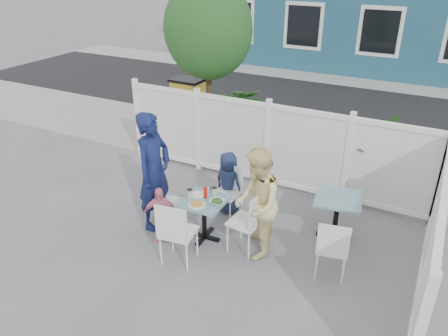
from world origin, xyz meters
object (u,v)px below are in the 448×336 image
at_px(chair_back, 229,188).
at_px(man, 154,172).
at_px(woman, 257,204).
at_px(chair_right, 251,218).
at_px(chair_left, 164,197).
at_px(chair_near, 175,230).
at_px(spare_table, 337,207).
at_px(main_table, 204,209).
at_px(toddler, 160,214).
at_px(utility_cabinet, 188,107).
at_px(boy, 228,182).

relative_size(chair_back, man, 0.46).
height_order(man, woman, man).
bearing_deg(chair_right, chair_left, 95.20).
bearing_deg(chair_right, man, 97.65).
distance_m(chair_right, woman, 0.26).
relative_size(chair_near, man, 0.53).
relative_size(chair_right, woman, 0.60).
bearing_deg(chair_left, spare_table, 104.68).
bearing_deg(spare_table, man, -160.38).
distance_m(main_table, chair_back, 0.77).
xyz_separation_m(chair_left, woman, (1.60, -0.02, 0.33)).
bearing_deg(chair_back, chair_left, 47.39).
bearing_deg(spare_table, chair_left, -161.03).
height_order(chair_right, woman, woman).
bearing_deg(chair_back, toddler, 66.65).
xyz_separation_m(chair_right, woman, (0.08, 0.01, 0.25)).
xyz_separation_m(spare_table, chair_near, (-1.80, -1.66, 0.03)).
bearing_deg(chair_near, man, 131.19).
bearing_deg(main_table, utility_cabinet, 124.58).
height_order(main_table, chair_right, chair_right).
distance_m(spare_table, chair_near, 2.44).
relative_size(spare_table, chair_left, 0.91).
distance_m(utility_cabinet, spare_table, 5.04).
bearing_deg(utility_cabinet, chair_left, -62.76).
bearing_deg(woman, main_table, -110.77).
bearing_deg(boy, spare_table, -165.31).
relative_size(spare_table, boy, 0.72).
bearing_deg(chair_left, chair_back, 128.02).
bearing_deg(chair_left, boy, 134.25).
xyz_separation_m(utility_cabinet, man, (1.63, -3.63, 0.32)).
distance_m(utility_cabinet, chair_left, 3.96).
distance_m(utility_cabinet, woman, 4.90).
height_order(chair_back, toddler, toddler).
bearing_deg(toddler, man, 96.57).
bearing_deg(utility_cabinet, chair_back, -47.04).
distance_m(chair_right, chair_back, 1.05).
distance_m(woman, toddler, 1.50).
height_order(chair_back, woman, woman).
bearing_deg(utility_cabinet, main_table, -54.03).
bearing_deg(toddler, utility_cabinet, 79.96).
relative_size(chair_left, boy, 0.79).
height_order(utility_cabinet, main_table, utility_cabinet).
bearing_deg(woman, chair_near, -71.21).
distance_m(spare_table, woman, 1.32).
bearing_deg(chair_near, utility_cabinet, 111.33).
relative_size(chair_back, toddler, 0.97).
xyz_separation_m(utility_cabinet, boy, (2.46, -2.74, -0.10)).
bearing_deg(man, main_table, -88.44).
xyz_separation_m(main_table, toddler, (-0.57, -0.33, -0.07)).
xyz_separation_m(chair_left, toddler, (0.19, -0.39, -0.05)).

